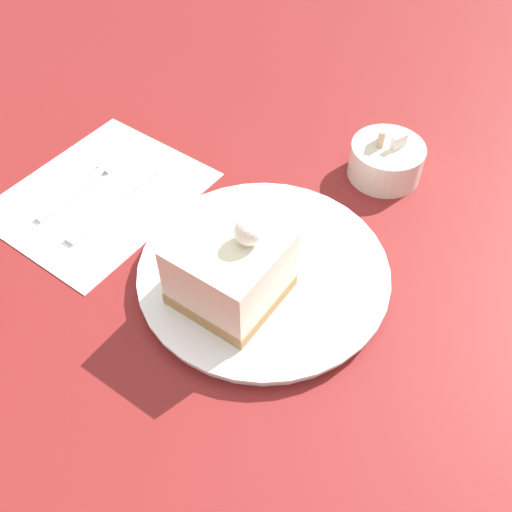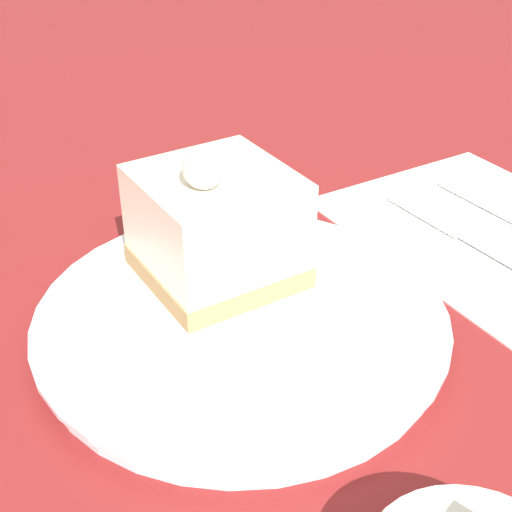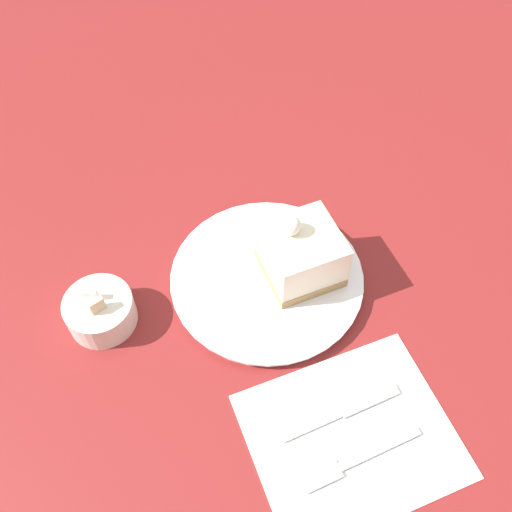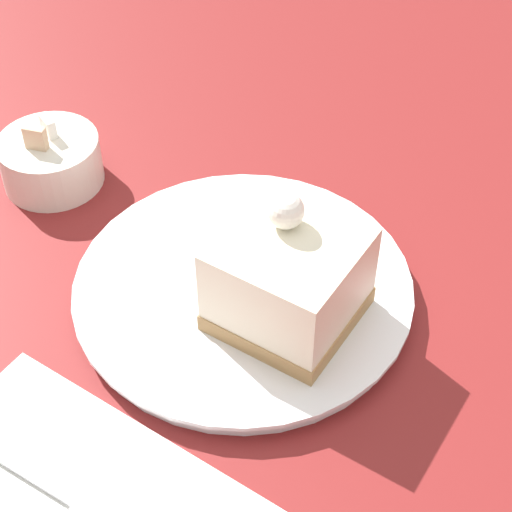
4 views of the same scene
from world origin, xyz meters
The scene contains 7 objects.
ground_plane centered at (0.00, 0.00, 0.00)m, with size 4.00×4.00×0.00m, color maroon.
plate centered at (-0.01, -0.03, 0.01)m, with size 0.27×0.27×0.02m.
cake_slice centered at (-0.01, -0.08, 0.06)m, with size 0.10×0.10×0.11m.
napkin centered at (-0.25, -0.04, 0.00)m, with size 0.21×0.25×0.00m.
fork centered at (-0.28, -0.03, 0.00)m, with size 0.02×0.16×0.00m.
knife centered at (-0.22, -0.06, 0.01)m, with size 0.02×0.16×0.00m.
sugar_bowl centered at (0.02, 0.20, 0.02)m, with size 0.09×0.09×0.07m.
Camera 1 is at (0.21, -0.36, 0.50)m, focal length 40.00 mm.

